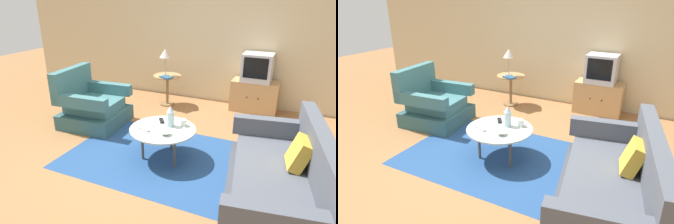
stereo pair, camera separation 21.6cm
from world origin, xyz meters
The scene contains 16 objects.
ground_plane centered at (0.00, 0.00, 0.00)m, with size 16.00×16.00×0.00m, color olive.
back_wall centered at (0.00, 2.45, 1.35)m, with size 9.00×0.12×2.70m, color #CCB78E.
area_rug centered at (0.03, -0.09, 0.00)m, with size 2.51×1.71×0.00m, color navy.
armchair centered at (-1.51, 0.43, 0.30)m, with size 1.00×0.98×0.91m.
couch centered at (1.48, -0.52, 0.29)m, with size 1.17×1.91×0.87m.
coffee_table centered at (0.03, -0.09, 0.39)m, with size 0.85×0.85×0.42m.
side_table centered at (-0.77, 1.77, 0.42)m, with size 0.52×0.52×0.58m.
tv_stand centered at (0.81, 2.14, 0.28)m, with size 0.82×0.44×0.56m.
television centered at (0.81, 2.13, 0.81)m, with size 0.51×0.43×0.49m.
table_lamp centered at (-0.80, 1.74, 0.98)m, with size 0.21×0.21×0.50m.
vase centered at (0.09, 0.02, 0.56)m, with size 0.10×0.10×0.28m.
mug centered at (0.24, 0.09, 0.47)m, with size 0.13×0.08×0.09m.
bowl centered at (0.14, -0.24, 0.44)m, with size 0.13×0.13×0.04m.
tv_remote_dark centered at (-0.08, 0.11, 0.43)m, with size 0.13×0.16×0.02m.
tv_remote_silver centered at (-0.16, -0.23, 0.43)m, with size 0.17×0.09×0.02m.
book centered at (-0.71, 1.59, 0.60)m, with size 0.26×0.23×0.03m.
Camera 1 is at (1.53, -3.19, 2.02)m, focal length 31.94 mm.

